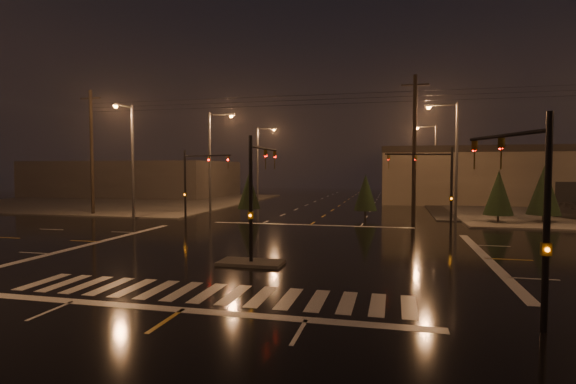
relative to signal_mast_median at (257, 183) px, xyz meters
name	(u,v)px	position (x,y,z in m)	size (l,w,h in m)	color
ground	(274,249)	(0.00, 3.07, -3.75)	(140.00, 140.00, 0.00)	black
sidewalk_nw	(119,201)	(-30.00, 33.07, -3.69)	(36.00, 36.00, 0.12)	#413F3A
median_island	(251,263)	(0.00, -0.93, -3.68)	(3.00, 1.60, 0.15)	#413F3A
crosswalk	(208,293)	(0.00, -5.93, -3.75)	(15.00, 2.60, 0.01)	beige
stop_bar_near	(182,310)	(0.00, -7.93, -3.75)	(16.00, 0.50, 0.01)	beige
stop_bar_far	(310,225)	(0.00, 14.07, -3.75)	(16.00, 0.50, 0.01)	beige
commercial_block	(135,179)	(-35.00, 45.07, -0.95)	(30.00, 18.00, 5.60)	#3A3533
signal_mast_median	(257,183)	(0.00, 0.00, 0.00)	(0.25, 4.59, 6.00)	black
signal_mast_ne	(438,178)	(9.50, 13.21, 0.04)	(4.84, 1.86, 6.00)	black
signal_mast_nw	(194,177)	(-9.50, 13.21, 0.04)	(4.84, 1.86, 6.00)	black
signal_mast_se	(528,195)	(10.23, -6.68, -0.04)	(1.55, 3.87, 6.00)	black
streetlight_1	(213,155)	(-11.18, 21.07, 2.05)	(2.77, 0.32, 10.00)	#38383A
streetlight_2	(260,159)	(-11.18, 37.07, 2.05)	(2.77, 0.32, 10.00)	#38383A
streetlight_3	(453,153)	(11.18, 19.07, 2.05)	(2.77, 0.32, 10.00)	#38383A
streetlight_4	(433,158)	(11.18, 39.07, 2.05)	(2.77, 0.32, 10.00)	#38383A
streetlight_5	(130,153)	(-16.00, 14.26, 2.05)	(0.32, 2.77, 10.00)	#38383A
utility_pole_0	(92,151)	(-22.00, 17.07, 2.38)	(2.20, 0.32, 12.00)	black
utility_pole_1	(414,148)	(8.00, 17.07, 2.38)	(2.20, 0.32, 12.00)	black
conifer_0	(499,193)	(14.72, 18.63, -1.24)	(2.32, 2.32, 4.33)	black
conifer_1	(544,190)	(18.38, 19.72, -1.01)	(2.62, 2.62, 4.79)	black
conifer_3	(249,191)	(-6.81, 19.30, -1.37)	(2.16, 2.16, 4.07)	black
conifer_4	(365,192)	(3.94, 20.10, -1.43)	(2.09, 2.09, 3.96)	black
car_parked	(575,210)	(21.90, 23.11, -2.93)	(1.95, 4.85, 1.65)	black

